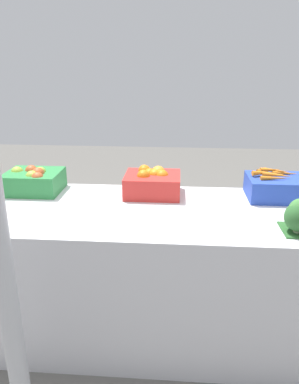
{
  "coord_description": "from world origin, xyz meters",
  "views": [
    {
      "loc": [
        0.15,
        -1.89,
        1.56
      ],
      "look_at": [
        0.0,
        0.0,
        0.88
      ],
      "focal_mm": 35.0,
      "sensor_mm": 36.0,
      "label": 1
    }
  ],
  "objects": [
    {
      "name": "apple_crate",
      "position": [
        -0.73,
        0.24,
        0.86
      ],
      "size": [
        0.33,
        0.28,
        0.16
      ],
      "color": "#2D8442",
      "rests_on": "market_table"
    },
    {
      "name": "ground_plane",
      "position": [
        0.0,
        0.0,
        0.0
      ],
      "size": [
        10.0,
        10.0,
        0.0
      ],
      "primitive_type": "plane",
      "color": "#605E59"
    },
    {
      "name": "market_table",
      "position": [
        0.0,
        0.0,
        0.39
      ],
      "size": [
        1.91,
        0.8,
        0.78
      ],
      "primitive_type": "cube",
      "color": "silver",
      "rests_on": "ground_plane"
    },
    {
      "name": "orange_crate",
      "position": [
        -0.0,
        0.24,
        0.86
      ],
      "size": [
        0.33,
        0.28,
        0.16
      ],
      "color": "red",
      "rests_on": "market_table"
    },
    {
      "name": "carrot_crate",
      "position": [
        0.73,
        0.24,
        0.85
      ],
      "size": [
        0.33,
        0.28,
        0.16
      ],
      "color": "#2847B7",
      "rests_on": "market_table"
    }
  ]
}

